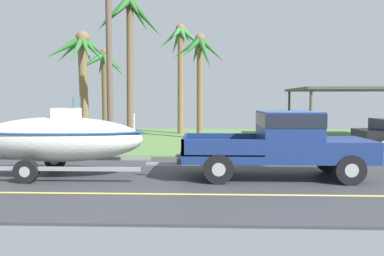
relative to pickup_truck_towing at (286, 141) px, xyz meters
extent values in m
cube|color=#38383D|center=(0.23, -0.25, -1.08)|extent=(36.00, 8.00, 0.06)
cube|color=#567F42|center=(0.23, 10.75, -1.05)|extent=(36.00, 14.00, 0.11)
cube|color=#DBCC4C|center=(0.23, -2.05, -1.04)|extent=(34.20, 0.12, 0.01)
cube|color=navy|center=(-0.33, 0.00, -0.42)|extent=(5.25, 1.95, 0.22)
cube|color=navy|center=(1.56, 0.00, -0.12)|extent=(1.47, 1.95, 0.38)
cube|color=navy|center=(0.04, 0.00, 0.27)|extent=(1.57, 1.95, 1.16)
cube|color=black|center=(0.04, 0.00, 0.63)|extent=(1.59, 1.97, 0.38)
cube|color=#112047|center=(-1.85, 0.00, -0.29)|extent=(2.20, 1.95, 0.04)
cube|color=navy|center=(-1.85, 0.94, -0.08)|extent=(2.20, 0.08, 0.45)
cube|color=navy|center=(-1.85, -0.94, -0.08)|extent=(2.20, 0.08, 0.45)
cube|color=navy|center=(-2.91, 0.00, -0.08)|extent=(0.08, 1.95, 0.45)
cube|color=#333338|center=(-3.01, 0.00, -0.48)|extent=(0.12, 1.76, 0.16)
sphere|color=#B2B2B7|center=(-3.13, 0.00, -0.43)|extent=(0.10, 0.10, 0.10)
cylinder|color=black|center=(1.48, 0.86, -0.65)|extent=(0.80, 0.28, 0.80)
cylinder|color=#9E9EA3|center=(1.48, 0.86, -0.65)|extent=(0.36, 0.29, 0.36)
cylinder|color=black|center=(1.48, -0.86, -0.65)|extent=(0.80, 0.28, 0.80)
cylinder|color=#9E9EA3|center=(1.48, -0.86, -0.65)|extent=(0.36, 0.29, 0.36)
cylinder|color=black|center=(-1.96, 0.86, -0.65)|extent=(0.80, 0.28, 0.80)
cylinder|color=#9E9EA3|center=(-1.96, 0.86, -0.65)|extent=(0.36, 0.29, 0.36)
cylinder|color=black|center=(-1.96, -0.86, -0.65)|extent=(0.80, 0.28, 0.80)
cylinder|color=#9E9EA3|center=(-1.96, -0.86, -0.65)|extent=(0.36, 0.29, 0.36)
cube|color=gray|center=(-3.58, 0.00, -0.67)|extent=(0.90, 0.10, 0.08)
cube|color=gray|center=(-6.60, 0.93, -0.67)|extent=(5.13, 0.12, 0.10)
cube|color=gray|center=(-6.60, -0.93, -0.67)|extent=(5.13, 0.12, 0.10)
cylinder|color=black|center=(-7.11, 0.99, -0.73)|extent=(0.64, 0.22, 0.64)
cylinder|color=#9E9EA3|center=(-7.11, 0.99, -0.73)|extent=(0.29, 0.23, 0.29)
cylinder|color=black|center=(-7.11, -0.99, -0.73)|extent=(0.64, 0.22, 0.64)
cylinder|color=#9E9EA3|center=(-7.11, -0.99, -0.73)|extent=(0.29, 0.23, 0.29)
ellipsoid|color=silver|center=(-6.60, 0.00, 0.03)|extent=(4.94, 1.81, 1.30)
ellipsoid|color=#1E4CA5|center=(-6.60, 0.00, 0.26)|extent=(5.04, 1.85, 0.12)
cube|color=silver|center=(-6.35, 0.00, 0.62)|extent=(0.70, 0.60, 0.65)
cube|color=slate|center=(-6.05, 0.00, 1.09)|extent=(0.06, 0.56, 0.36)
cylinder|color=silver|center=(-4.37, 0.00, 0.54)|extent=(0.04, 0.04, 0.50)
cylinder|color=black|center=(5.35, 7.47, -0.72)|extent=(0.66, 0.22, 0.66)
cylinder|color=#9E9EA3|center=(5.35, 7.47, -0.72)|extent=(0.30, 0.23, 0.30)
cylinder|color=black|center=(5.35, 5.78, -0.72)|extent=(0.66, 0.22, 0.66)
cylinder|color=#9E9EA3|center=(5.35, 5.78, -0.72)|extent=(0.30, 0.23, 0.30)
cylinder|color=#4C4238|center=(2.92, 13.36, 0.32)|extent=(0.14, 0.14, 2.75)
cylinder|color=#4C4238|center=(2.92, 8.35, 0.32)|extent=(0.14, 0.14, 2.75)
cube|color=#4C4742|center=(6.22, 10.86, 1.77)|extent=(7.11, 5.51, 0.14)
cylinder|color=brown|center=(-8.20, 11.25, 1.40)|extent=(0.38, 0.46, 4.89)
cone|color=#2D6B2D|center=(-7.63, 11.17, 3.19)|extent=(1.45, 0.55, 1.54)
cone|color=#2D6B2D|center=(-7.82, 11.85, 3.39)|extent=(1.09, 1.50, 1.15)
cone|color=#2D6B2D|center=(-8.58, 11.95, 3.28)|extent=(1.18, 1.78, 1.43)
cone|color=#2D6B2D|center=(-8.96, 11.09, 3.35)|extent=(1.79, 0.72, 1.30)
cone|color=#2D6B2D|center=(-8.49, 10.60, 3.48)|extent=(0.98, 1.60, 1.05)
cone|color=#2D6B2D|center=(-8.02, 10.71, 3.42)|extent=(0.78, 1.39, 1.12)
sphere|color=brown|center=(-8.20, 11.25, 3.84)|extent=(0.61, 0.61, 0.61)
cylinder|color=brown|center=(-3.96, 13.88, 2.33)|extent=(0.39, 0.77, 6.78)
cone|color=#387A38|center=(-3.14, 13.73, 5.05)|extent=(1.98, 0.77, 1.68)
cone|color=#387A38|center=(-3.67, 14.51, 5.37)|extent=(0.96, 1.55, 1.01)
cone|color=#387A38|center=(-4.29, 14.62, 5.00)|extent=(1.09, 1.86, 1.71)
cone|color=#387A38|center=(-4.64, 13.92, 5.12)|extent=(1.61, 0.44, 1.47)
cone|color=#387A38|center=(-4.17, 13.25, 5.32)|extent=(0.91, 1.61, 1.17)
cone|color=#387A38|center=(-3.71, 13.13, 5.13)|extent=(0.96, 1.85, 1.49)
sphere|color=brown|center=(-3.96, 13.88, 5.72)|extent=(0.62, 0.62, 0.62)
cylinder|color=brown|center=(-8.65, 8.73, 1.65)|extent=(0.44, 0.79, 5.42)
cone|color=#2D6B2D|center=(-8.12, 8.72, 3.75)|extent=(1.32, 0.37, 1.44)
cone|color=#2D6B2D|center=(-8.19, 9.15, 3.93)|extent=(1.38, 1.31, 1.20)
cone|color=#2D6B2D|center=(-8.81, 9.39, 3.96)|extent=(0.63, 1.53, 1.04)
cone|color=#2D6B2D|center=(-9.46, 9.08, 3.78)|extent=(1.88, 1.03, 1.40)
cone|color=#2D6B2D|center=(-9.44, 8.30, 3.80)|extent=(2.00, 1.36, 1.48)
cone|color=#2D6B2D|center=(-8.71, 7.92, 3.64)|extent=(0.52, 1.91, 1.71)
cone|color=#2D6B2D|center=(-8.23, 8.00, 3.67)|extent=(1.25, 1.83, 1.65)
sphere|color=brown|center=(-8.65, 8.73, 4.36)|extent=(0.70, 0.70, 0.70)
cylinder|color=brown|center=(-2.65, 10.62, 1.76)|extent=(0.36, 0.49, 5.63)
cone|color=#286028|center=(-1.99, 10.62, 3.94)|extent=(1.55, 0.33, 1.50)
cone|color=#286028|center=(-2.41, 11.22, 3.93)|extent=(0.90, 1.55, 1.53)
cone|color=#286028|center=(-2.86, 11.15, 3.96)|extent=(0.88, 1.44, 1.48)
cone|color=#286028|center=(-3.39, 10.52, 4.02)|extent=(1.73, 0.56, 1.36)
cone|color=#286028|center=(-3.14, 10.00, 3.96)|extent=(1.40, 1.64, 1.50)
cone|color=#286028|center=(-2.36, 10.03, 3.70)|extent=(1.09, 1.65, 1.99)
sphere|color=brown|center=(-2.65, 10.62, 4.57)|extent=(0.58, 0.58, 0.58)
cylinder|color=brown|center=(-5.66, 5.92, 2.24)|extent=(0.30, 0.59, 6.59)
cone|color=#286028|center=(-4.98, 6.02, 4.75)|extent=(1.70, 0.63, 1.82)
cone|color=#286028|center=(-5.33, 6.34, 4.93)|extent=(1.03, 1.20, 1.41)
cone|color=#286028|center=(-5.76, 6.35, 4.98)|extent=(0.66, 1.25, 1.36)
cone|color=#286028|center=(-6.44, 6.23, 4.95)|extent=(1.91, 1.06, 1.49)
cone|color=#286028|center=(-6.20, 5.63, 4.97)|extent=(1.46, 0.99, 1.39)
cone|color=#286028|center=(-5.79, 5.12, 5.03)|extent=(0.70, 1.87, 1.35)
cone|color=#286028|center=(-5.33, 5.31, 5.06)|extent=(1.03, 1.53, 1.22)
cylinder|color=brown|center=(-6.15, 4.25, 2.81)|extent=(0.24, 0.24, 7.71)
camera|label=1|loc=(-2.29, -10.95, 1.18)|focal=35.82mm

